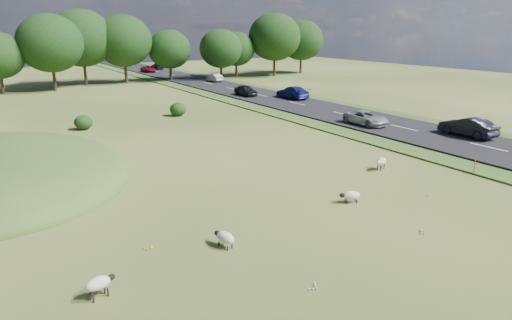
% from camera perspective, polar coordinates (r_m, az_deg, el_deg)
% --- Properties ---
extents(ground, '(160.00, 160.00, 0.00)m').
position_cam_1_polar(ground, '(41.76, -14.02, 3.51)').
color(ground, '#354F18').
rests_on(ground, ground).
extents(road, '(8.00, 150.00, 0.25)m').
position_cam_1_polar(road, '(59.21, 1.64, 7.76)').
color(road, black).
rests_on(road, ground).
extents(treeline, '(96.28, 14.66, 11.70)m').
position_cam_1_polar(treeline, '(75.25, -23.82, 13.17)').
color(treeline, black).
rests_on(treeline, ground).
extents(shrubs, '(22.35, 10.54, 1.39)m').
position_cam_1_polar(shrubs, '(47.10, -20.43, 5.20)').
color(shrubs, black).
rests_on(shrubs, ground).
extents(marker_post, '(0.06, 0.06, 1.20)m').
position_cam_1_polar(marker_post, '(31.55, 25.67, -0.57)').
color(marker_post, '#D8590C').
rests_on(marker_post, ground).
extents(sheep_0, '(1.13, 0.68, 0.79)m').
position_cam_1_polar(sheep_0, '(16.80, -19.04, -14.36)').
color(sheep_0, beige).
rests_on(sheep_0, ground).
extents(sheep_1, '(1.17, 0.82, 0.65)m').
position_cam_1_polar(sheep_1, '(24.41, 11.77, -4.36)').
color(sheep_1, beige).
rests_on(sheep_1, ground).
extents(sheep_2, '(1.17, 0.82, 0.82)m').
position_cam_1_polar(sheep_2, '(30.41, 15.37, -0.17)').
color(sheep_2, beige).
rests_on(sheep_2, ground).
extents(sheep_3, '(0.70, 1.21, 0.67)m').
position_cam_1_polar(sheep_3, '(19.34, -3.93, -9.65)').
color(sheep_3, beige).
rests_on(sheep_3, ground).
extents(car_1, '(1.63, 4.66, 1.54)m').
position_cam_1_polar(car_1, '(41.32, 24.97, 3.78)').
color(car_1, black).
rests_on(car_1, road).
extents(car_2, '(2.03, 4.40, 1.22)m').
position_cam_1_polar(car_2, '(95.51, -13.32, 11.02)').
color(car_2, maroon).
rests_on(car_2, road).
extents(car_3, '(1.33, 3.81, 1.25)m').
position_cam_1_polar(car_3, '(76.71, -5.19, 10.21)').
color(car_3, '#B7BAC0').
rests_on(car_3, road).
extents(car_4, '(1.78, 4.38, 1.27)m').
position_cam_1_polar(car_4, '(101.93, -12.28, 11.40)').
color(car_4, black).
rests_on(car_4, road).
extents(car_5, '(1.61, 4.00, 1.36)m').
position_cam_1_polar(car_5, '(60.37, -1.29, 8.70)').
color(car_5, black).
rests_on(car_5, road).
extents(car_6, '(2.08, 4.51, 1.25)m').
position_cam_1_polar(car_6, '(43.22, 13.58, 5.15)').
color(car_6, '#AEB1B6').
rests_on(car_6, road).
extents(car_7, '(2.11, 5.19, 1.51)m').
position_cam_1_polar(car_7, '(58.18, 4.56, 8.43)').
color(car_7, navy).
rests_on(car_7, road).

